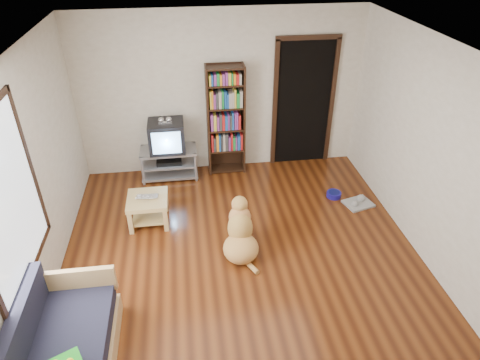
{
  "coord_description": "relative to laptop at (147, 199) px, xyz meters",
  "views": [
    {
      "loc": [
        -0.6,
        -3.92,
        3.72
      ],
      "look_at": [
        0.03,
        0.54,
        0.9
      ],
      "focal_mm": 32.0,
      "sensor_mm": 36.0,
      "label": 1
    }
  ],
  "objects": [
    {
      "name": "ground",
      "position": [
        1.19,
        -1.02,
        -0.41
      ],
      "size": [
        5.0,
        5.0,
        0.0
      ],
      "primitive_type": "plane",
      "color": "#5E2B10",
      "rests_on": "ground"
    },
    {
      "name": "ceiling",
      "position": [
        1.19,
        -1.02,
        2.19
      ],
      "size": [
        5.0,
        5.0,
        0.0
      ],
      "primitive_type": "plane",
      "rotation": [
        3.14,
        0.0,
        0.0
      ],
      "color": "white",
      "rests_on": "ground"
    },
    {
      "name": "wall_back",
      "position": [
        1.19,
        1.48,
        0.89
      ],
      "size": [
        4.5,
        0.0,
        4.5
      ],
      "primitive_type": "plane",
      "rotation": [
        1.57,
        0.0,
        0.0
      ],
      "color": "beige",
      "rests_on": "ground"
    },
    {
      "name": "wall_left",
      "position": [
        -1.06,
        -1.02,
        0.89
      ],
      "size": [
        0.0,
        5.0,
        5.0
      ],
      "primitive_type": "plane",
      "rotation": [
        1.57,
        0.0,
        1.57
      ],
      "color": "beige",
      "rests_on": "ground"
    },
    {
      "name": "wall_right",
      "position": [
        3.44,
        -1.02,
        0.89
      ],
      "size": [
        0.0,
        5.0,
        5.0
      ],
      "primitive_type": "plane",
      "rotation": [
        1.57,
        0.0,
        -1.57
      ],
      "color": "beige",
      "rests_on": "ground"
    },
    {
      "name": "laptop",
      "position": [
        0.0,
        0.0,
        0.0
      ],
      "size": [
        0.31,
        0.21,
        0.02
      ],
      "primitive_type": "imported",
      "rotation": [
        0.0,
        0.0,
        -0.08
      ],
      "color": "silver",
      "rests_on": "coffee_table"
    },
    {
      "name": "dog_bowl",
      "position": [
        2.78,
        0.27,
        -0.37
      ],
      "size": [
        0.22,
        0.22,
        0.08
      ],
      "primitive_type": "cylinder",
      "color": "navy",
      "rests_on": "ground"
    },
    {
      "name": "grey_rag",
      "position": [
        3.08,
        0.02,
        -0.4
      ],
      "size": [
        0.47,
        0.42,
        0.03
      ],
      "primitive_type": "cube",
      "rotation": [
        0.0,
        0.0,
        0.27
      ],
      "color": "#A8A8A8",
      "rests_on": "ground"
    },
    {
      "name": "window",
      "position": [
        -1.04,
        -1.52,
        1.09
      ],
      "size": [
        0.03,
        1.46,
        1.7
      ],
      "color": "white",
      "rests_on": "wall_left"
    },
    {
      "name": "doorway",
      "position": [
        2.54,
        1.46,
        0.71
      ],
      "size": [
        1.03,
        0.05,
        2.19
      ],
      "color": "black",
      "rests_on": "wall_back"
    },
    {
      "name": "tv_stand",
      "position": [
        0.29,
        1.23,
        -0.14
      ],
      "size": [
        0.9,
        0.45,
        0.5
      ],
      "color": "#99999E",
      "rests_on": "ground"
    },
    {
      "name": "crt_tv",
      "position": [
        0.29,
        1.26,
        0.33
      ],
      "size": [
        0.55,
        0.52,
        0.58
      ],
      "color": "black",
      "rests_on": "tv_stand"
    },
    {
      "name": "bookshelf",
      "position": [
        1.24,
        1.33,
        0.59
      ],
      "size": [
        0.6,
        0.3,
        1.8
      ],
      "color": "black",
      "rests_on": "ground"
    },
    {
      "name": "coffee_table",
      "position": [
        -0.0,
        0.03,
        -0.13
      ],
      "size": [
        0.55,
        0.55,
        0.4
      ],
      "color": "tan",
      "rests_on": "ground"
    },
    {
      "name": "dog",
      "position": [
        1.19,
        -0.75,
        -0.15
      ],
      "size": [
        0.49,
        0.89,
        0.72
      ],
      "color": "#C2834A",
      "rests_on": "ground"
    }
  ]
}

